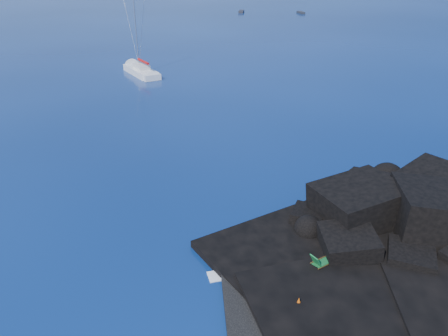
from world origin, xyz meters
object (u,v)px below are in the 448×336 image
object	(u,v)px
sailboat	(141,74)
distant_boat_b	(301,13)
sunbather	(335,269)
marker_cone	(299,302)
distant_boat_a	(241,13)
deck_chair	(325,258)

from	to	relation	value
sailboat	distant_boat_b	world-z (taller)	sailboat
sailboat	sunbather	xyz separation A→B (m)	(10.17, -49.12, 0.52)
marker_cone	distant_boat_b	xyz separation A→B (m)	(43.44, 124.27, -0.62)
distant_boat_b	sailboat	bearing A→B (deg)	-124.81
sailboat	sunbather	size ratio (longest dim) A/B	7.50
distant_boat_a	distant_boat_b	size ratio (longest dim) A/B	1.08
sunbather	marker_cone	size ratio (longest dim) A/B	3.27
sailboat	marker_cone	distance (m)	51.84
distant_boat_a	sunbather	bearing A→B (deg)	-83.06
sunbather	marker_cone	xyz separation A→B (m)	(-2.87, -2.20, 0.10)
deck_chair	distant_boat_b	distance (m)	128.28
sailboat	marker_cone	xyz separation A→B (m)	(7.31, -51.32, 0.62)
distant_boat_b	marker_cone	bearing A→B (deg)	-109.25
sunbather	marker_cone	distance (m)	3.62
sailboat	deck_chair	distance (m)	49.57
marker_cone	distant_boat_a	world-z (taller)	marker_cone
deck_chair	sunbather	distance (m)	0.78
deck_chair	sailboat	bearing A→B (deg)	78.68
marker_cone	distant_boat_b	distance (m)	131.64
deck_chair	marker_cone	world-z (taller)	deck_chair
marker_cone	distant_boat_b	bearing A→B (deg)	70.73
sunbather	distant_boat_a	xyz separation A→B (m)	(22.43, 127.86, -0.52)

